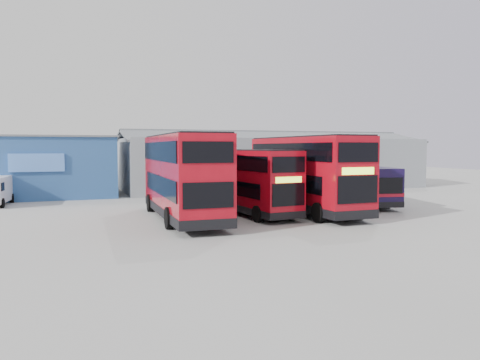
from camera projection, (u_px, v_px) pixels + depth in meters
ground_plane at (281, 218)px, 27.46m from camera, size 120.00×120.00×0.00m
office_block at (40, 166)px, 39.40m from camera, size 12.30×8.32×5.12m
maintenance_shed at (270, 162)px, 48.76m from camera, size 30.50×12.00×5.89m
double_decker_left at (183, 178)px, 26.78m from camera, size 3.14×11.63×4.89m
double_decker_centre at (248, 182)px, 29.22m from camera, size 3.35×9.71×4.03m
double_decker_right at (305, 175)px, 29.80m from camera, size 3.06×11.51×4.84m
single_decker_blue at (356, 185)px, 34.77m from camera, size 4.36×10.56×2.80m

